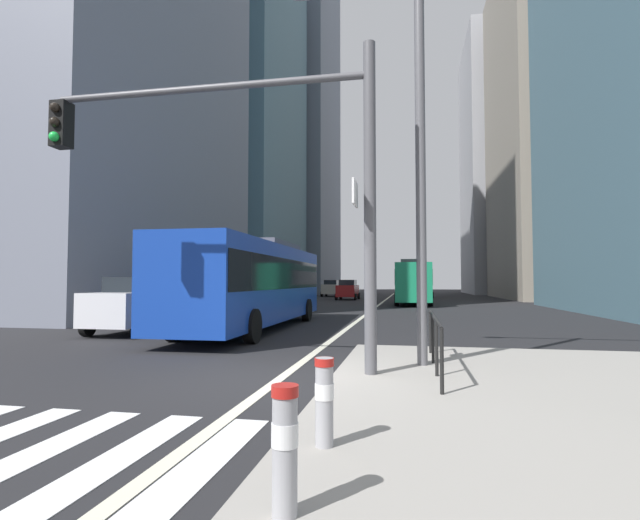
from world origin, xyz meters
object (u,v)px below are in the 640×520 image
at_px(car_oncoming_mid, 348,290).
at_px(city_bus_blue_oncoming, 255,280).
at_px(bollard_left, 324,397).
at_px(car_oncoming_far, 332,288).
at_px(sedan_white_oncoming, 139,304).
at_px(car_receding_near, 424,289).
at_px(street_lamp_post, 420,107).
at_px(traffic_signal_gantry, 251,157).
at_px(car_receding_far, 416,288).
at_px(bollard_front, 285,443).
at_px(city_bus_red_receding, 413,281).

bearing_deg(car_oncoming_mid, city_bus_blue_oncoming, -89.40).
bearing_deg(bollard_left, car_oncoming_far, 99.37).
bearing_deg(car_oncoming_mid, bollard_left, -82.85).
xyz_separation_m(sedan_white_oncoming, car_receding_near, (10.87, 38.04, -0.00)).
bearing_deg(city_bus_blue_oncoming, sedan_white_oncoming, -154.49).
distance_m(sedan_white_oncoming, street_lamp_post, 11.94).
xyz_separation_m(city_bus_blue_oncoming, traffic_signal_gantry, (2.79, -8.48, 2.30)).
xyz_separation_m(city_bus_blue_oncoming, street_lamp_post, (5.95, -7.37, 3.45)).
bearing_deg(car_receding_far, car_receding_near, -84.67).
distance_m(car_receding_near, traffic_signal_gantry, 45.10).
bearing_deg(traffic_signal_gantry, city_bus_blue_oncoming, 108.24).
relative_size(car_receding_far, car_oncoming_far, 0.91).
xyz_separation_m(car_receding_far, bollard_left, (-1.51, -57.06, -0.35)).
xyz_separation_m(car_oncoming_mid, bollard_front, (5.16, -42.75, -0.34)).
bearing_deg(car_oncoming_mid, sedan_white_oncoming, -96.22).
bearing_deg(city_bus_blue_oncoming, bollard_front, -70.40).
bearing_deg(car_oncoming_far, street_lamp_post, -78.38).
bearing_deg(city_bus_blue_oncoming, car_receding_far, 81.89).
height_order(car_oncoming_mid, bollard_left, car_oncoming_mid).
height_order(city_bus_blue_oncoming, car_oncoming_far, city_bus_blue_oncoming).
bearing_deg(bollard_left, sedan_white_oncoming, 129.26).
distance_m(car_receding_near, car_receding_far, 8.59).
bearing_deg(city_bus_red_receding, car_oncoming_mid, 128.62).
bearing_deg(bollard_front, city_bus_blue_oncoming, 109.60).
xyz_separation_m(car_receding_near, car_oncoming_far, (-10.74, 2.57, 0.00)).
bearing_deg(city_bus_red_receding, sedan_white_oncoming, -112.61).
distance_m(traffic_signal_gantry, bollard_left, 5.53).
bearing_deg(bollard_left, city_bus_blue_oncoming, 111.77).
relative_size(car_oncoming_far, street_lamp_post, 0.56).
bearing_deg(street_lamp_post, traffic_signal_gantry, -160.61).
bearing_deg(car_oncoming_mid, street_lamp_post, -80.26).
height_order(sedan_white_oncoming, street_lamp_post, street_lamp_post).
bearing_deg(traffic_signal_gantry, car_oncoming_mid, 94.72).
relative_size(city_bus_blue_oncoming, city_bus_red_receding, 1.03).
bearing_deg(city_bus_red_receding, car_receding_near, 85.18).
bearing_deg(bollard_left, traffic_signal_gantry, 119.15).
relative_size(car_receding_near, bollard_front, 4.70).
distance_m(car_receding_far, bollard_front, 58.50).
height_order(car_receding_near, car_receding_far, same).
relative_size(city_bus_blue_oncoming, bollard_left, 13.97).
bearing_deg(city_bus_blue_oncoming, bollard_left, -68.23).
distance_m(car_oncoming_mid, car_receding_far, 17.10).
relative_size(city_bus_blue_oncoming, car_oncoming_far, 2.73).
relative_size(traffic_signal_gantry, bollard_left, 7.63).
bearing_deg(bollard_front, street_lamp_post, 80.06).
relative_size(car_receding_far, bollard_left, 4.64).
distance_m(sedan_white_oncoming, car_receding_near, 39.57).
height_order(car_receding_far, bollard_front, car_receding_far).
height_order(city_bus_red_receding, traffic_signal_gantry, traffic_signal_gantry).
height_order(city_bus_red_receding, bollard_front, city_bus_red_receding).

